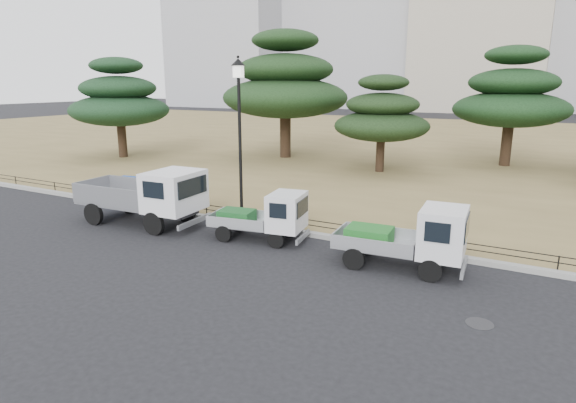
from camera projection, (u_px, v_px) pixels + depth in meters
The scene contains 14 objects.
ground at pixel (257, 257), 14.55m from camera, with size 220.00×220.00×0.00m, color black.
lawn at pixel (448, 144), 40.67m from camera, with size 120.00×56.00×0.15m, color olive.
curb at pixel (296, 232), 16.75m from camera, with size 120.00×0.25×0.16m, color gray.
truck_large at pixel (146, 194), 17.61m from camera, with size 4.91×2.15×2.11m.
truck_kei_front at pixel (265, 216), 15.91m from camera, with size 3.31×1.79×1.67m.
truck_kei_rear at pixel (410, 237), 13.44m from camera, with size 3.64×1.76×1.86m.
street_lamp at pixel (239, 113), 17.18m from camera, with size 0.52×0.52×5.80m.
pipe_fence at pixel (298, 221), 16.79m from camera, with size 38.00×0.04×0.40m.
tarp_pile at pixel (125, 190), 21.05m from camera, with size 1.70×1.35×1.03m.
manhole at pixel (480, 324), 10.53m from camera, with size 0.60×0.60×0.01m, color #2D2D30.
pine_west_far at pixel (119, 100), 32.23m from camera, with size 6.56×6.56×6.62m.
pine_west_near at pixel (285, 85), 31.88m from camera, with size 8.35×8.35×8.35m.
pine_center_left at pixel (382, 116), 26.96m from camera, with size 5.35×5.35×5.44m.
pine_center_right at pixel (512, 97), 28.72m from camera, with size 6.71×6.71×7.12m.
Camera 1 is at (7.35, -11.62, 5.14)m, focal length 30.00 mm.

